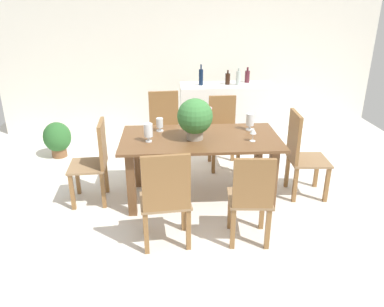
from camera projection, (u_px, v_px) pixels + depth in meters
The scene contains 20 objects.
ground_plane at pixel (200, 200), 4.46m from camera, with size 7.04×7.04×0.00m, color silver.
back_wall at pixel (188, 57), 6.36m from camera, with size 6.40×0.10×2.60m, color silver.
dining_table at pixel (200, 149), 4.30m from camera, with size 1.79×0.94×0.77m.
chair_far_right at pixel (223, 129), 5.25m from camera, with size 0.42×0.48×0.98m.
chair_foot_end at pixel (301, 151), 4.39m from camera, with size 0.47×0.48×1.03m.
chair_far_left at pixel (165, 127), 5.20m from camera, with size 0.48×0.51×1.05m.
chair_near_left at pixel (166, 196), 3.42m from camera, with size 0.51×0.45×0.99m.
chair_near_right at pixel (251, 197), 3.48m from camera, with size 0.43×0.44×0.94m.
chair_head_end at pixel (96, 158), 4.27m from camera, with size 0.44×0.47×0.97m.
flower_centerpiece at pixel (195, 117), 4.09m from camera, with size 0.39×0.40×0.46m.
crystal_vase_left at pixel (250, 120), 4.43m from camera, with size 0.10×0.10×0.20m.
crystal_vase_center_near at pixel (160, 124), 4.40m from camera, with size 0.08×0.08×0.16m.
crystal_vase_right at pixel (148, 131), 4.06m from camera, with size 0.10×0.10×0.21m.
wine_glass at pixel (253, 131), 4.08m from camera, with size 0.07×0.07×0.15m.
kitchen_counter at pixel (226, 115), 5.99m from camera, with size 1.46×0.56×0.99m, color white.
wine_bottle_amber at pixel (238, 78), 5.73m from camera, with size 0.08×0.08×0.26m.
wine_bottle_dark at pixel (247, 76), 5.92m from camera, with size 0.08×0.08×0.24m.
wine_bottle_clear at pixel (201, 77), 5.73m from camera, with size 0.07×0.07×0.31m.
wine_bottle_green at pixel (228, 79), 5.79m from camera, with size 0.07×0.07×0.22m.
potted_plant_floor at pixel (57, 138), 5.59m from camera, with size 0.40×0.40×0.54m.
Camera 1 is at (-0.35, -3.89, 2.22)m, focal length 35.08 mm.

